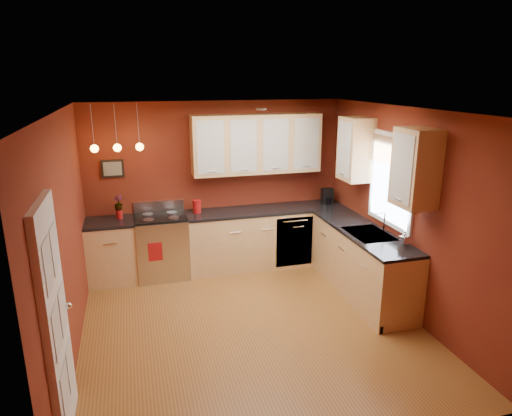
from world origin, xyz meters
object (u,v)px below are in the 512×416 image
object	(u,v)px
red_canister	(197,206)
soap_pump	(404,239)
gas_range	(162,246)
coffee_maker	(327,197)
sink	(369,235)

from	to	relation	value
red_canister	soap_pump	world-z (taller)	soap_pump
gas_range	red_canister	bearing A→B (deg)	6.80
coffee_maker	sink	bearing A→B (deg)	-88.16
sink	red_canister	distance (m)	2.60
gas_range	sink	distance (m)	3.05
gas_range	coffee_maker	world-z (taller)	coffee_maker
red_canister	sink	bearing A→B (deg)	-37.20
sink	coffee_maker	distance (m)	1.52
sink	coffee_maker	world-z (taller)	sink
gas_range	coffee_maker	xyz separation A→B (m)	(2.69, 0.01, 0.58)
coffee_maker	gas_range	bearing A→B (deg)	-175.54
gas_range	coffee_maker	bearing A→B (deg)	0.18
sink	soap_pump	distance (m)	0.59
gas_range	red_canister	world-z (taller)	red_canister
gas_range	coffee_maker	distance (m)	2.75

